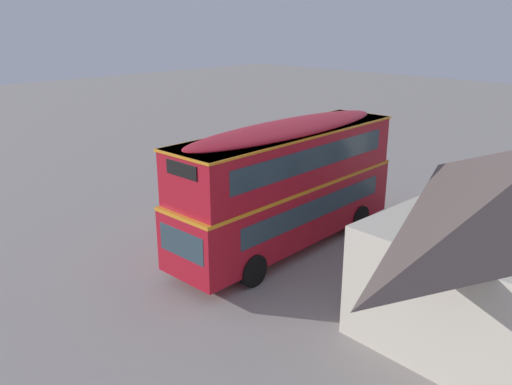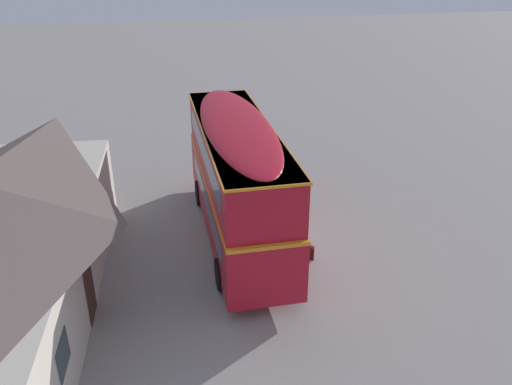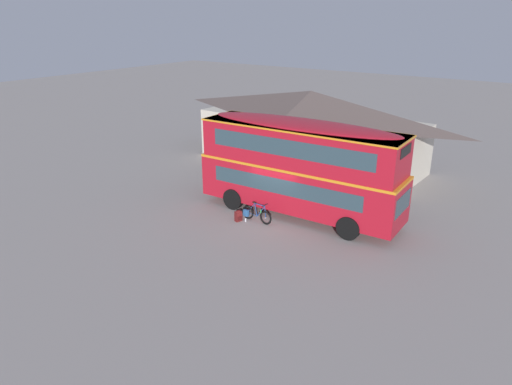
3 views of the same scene
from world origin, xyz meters
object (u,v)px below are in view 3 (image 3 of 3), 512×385
(double_decker_bus, at_px, (300,165))
(touring_bicycle, at_px, (255,214))
(water_bottle_clear_plastic, at_px, (246,220))
(backpack_on_ground, at_px, (238,216))

(double_decker_bus, height_order, touring_bicycle, double_decker_bus)
(double_decker_bus, xyz_separation_m, water_bottle_clear_plastic, (-1.68, -2.18, -2.55))
(touring_bicycle, bearing_deg, double_decker_bus, 55.19)
(touring_bicycle, relative_size, backpack_on_ground, 3.20)
(backpack_on_ground, relative_size, water_bottle_clear_plastic, 2.69)
(touring_bicycle, bearing_deg, backpack_on_ground, -146.68)
(touring_bicycle, distance_m, water_bottle_clear_plastic, 0.55)
(touring_bicycle, xyz_separation_m, backpack_on_ground, (-0.69, -0.46, -0.08))
(double_decker_bus, distance_m, touring_bicycle, 3.23)
(touring_bicycle, xyz_separation_m, water_bottle_clear_plastic, (-0.37, -0.29, -0.28))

